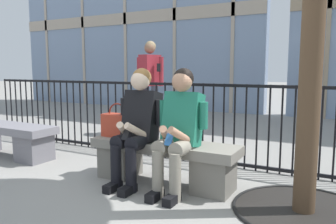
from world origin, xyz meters
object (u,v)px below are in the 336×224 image
object	(u,v)px
handbag_on_bench	(118,125)
stone_bench_far	(6,137)
seated_person_with_phone	(137,123)
stone_bench	(163,158)
seated_person_companion	(179,126)
bystander_at_railing	(150,80)

from	to	relation	value
handbag_on_bench	stone_bench_far	xyz separation A→B (m)	(-1.89, -0.04, -0.31)
handbag_on_bench	stone_bench_far	size ratio (longest dim) A/B	0.24
seated_person_with_phone	stone_bench_far	xyz separation A→B (m)	(-2.23, 0.08, -0.38)
stone_bench	seated_person_companion	distance (m)	0.47
seated_person_with_phone	bystander_at_railing	size ratio (longest dim) A/B	0.71
stone_bench	stone_bench_far	distance (m)	2.47
seated_person_with_phone	handbag_on_bench	bearing A→B (deg)	160.66
handbag_on_bench	bystander_at_railing	world-z (taller)	bystander_at_railing
stone_bench_far	seated_person_with_phone	bearing A→B (deg)	-2.02
handbag_on_bench	stone_bench_far	bearing A→B (deg)	-178.79
stone_bench	handbag_on_bench	world-z (taller)	handbag_on_bench
seated_person_with_phone	seated_person_companion	distance (m)	0.48
seated_person_companion	seated_person_with_phone	bearing A→B (deg)	180.00
seated_person_with_phone	seated_person_companion	xyz separation A→B (m)	(0.48, 0.00, 0.00)
seated_person_companion	bystander_at_railing	distance (m)	2.99
stone_bench	seated_person_with_phone	distance (m)	0.47
seated_person_companion	bystander_at_railing	xyz separation A→B (m)	(-1.78, 2.38, 0.35)
seated_person_companion	stone_bench_far	world-z (taller)	seated_person_companion
seated_person_companion	stone_bench_far	xyz separation A→B (m)	(-2.71, 0.08, -0.38)
handbag_on_bench	bystander_at_railing	bearing A→B (deg)	112.89
seated_person_companion	stone_bench_far	bearing A→B (deg)	178.34
seated_person_with_phone	bystander_at_railing	bearing A→B (deg)	118.51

